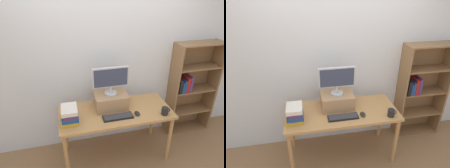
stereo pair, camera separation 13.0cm
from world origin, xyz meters
TOP-DOWN VIEW (x-y plane):
  - ground_plane at (0.00, 0.00)m, footprint 12.00×12.00m
  - back_wall at (0.00, 0.45)m, footprint 7.00×0.08m
  - desk at (0.00, 0.00)m, footprint 1.49×0.66m
  - bookshelf_unit at (1.31, 0.30)m, footprint 0.73×0.28m
  - riser_box at (-0.04, 0.12)m, footprint 0.44×0.33m
  - computer_monitor at (-0.04, 0.12)m, footprint 0.48×0.17m
  - keyboard at (-0.01, -0.15)m, footprint 0.39×0.13m
  - computer_mouse at (0.25, -0.14)m, footprint 0.06×0.10m
  - book_stack at (-0.60, -0.09)m, footprint 0.22×0.24m
  - coffee_mug at (0.60, -0.22)m, footprint 0.12×0.09m

SIDE VIEW (x-z plane):
  - ground_plane at x=0.00m, z-range 0.00..0.00m
  - desk at x=0.00m, z-range 0.30..1.06m
  - keyboard at x=-0.01m, z-range 0.76..0.79m
  - computer_mouse at x=0.25m, z-range 0.76..0.80m
  - bookshelf_unit at x=1.31m, z-range 0.02..1.55m
  - coffee_mug at x=0.60m, z-range 0.76..0.86m
  - riser_box at x=-0.04m, z-range 0.76..0.96m
  - book_stack at x=-0.60m, z-range 0.76..0.97m
  - computer_monitor at x=-0.04m, z-range 0.99..1.37m
  - back_wall at x=0.00m, z-range 0.00..2.60m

